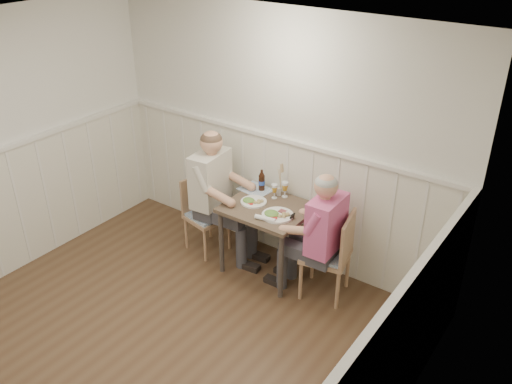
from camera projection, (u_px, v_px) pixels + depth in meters
ground_plane at (124, 370)px, 4.45m from camera, size 4.50×4.50×0.00m
room_shell at (99, 210)px, 3.73m from camera, size 4.04×4.54×2.60m
wainscot at (176, 261)px, 4.62m from camera, size 4.00×4.49×1.34m
dining_table at (268, 216)px, 5.38m from camera, size 0.82×0.70×0.75m
chair_right at (332, 252)px, 5.09m from camera, size 0.50×0.50×0.90m
chair_left at (204, 211)px, 5.85m from camera, size 0.46×0.46×0.83m
man_in_pink at (321, 247)px, 5.05m from camera, size 0.62×0.43×1.33m
diner_cream at (215, 203)px, 5.70m from camera, size 0.69×0.48×1.44m
plate_man at (276, 214)px, 5.16m from camera, size 0.31×0.31×0.08m
plate_diner at (252, 201)px, 5.40m from camera, size 0.26×0.26×0.07m
beer_glass_a at (285, 187)px, 5.46m from camera, size 0.07×0.07×0.17m
beer_glass_b at (274, 189)px, 5.44m from camera, size 0.06×0.06×0.15m
beer_bottle at (262, 181)px, 5.59m from camera, size 0.07×0.07×0.23m
rolled_napkin at (265, 219)px, 5.09m from camera, size 0.21×0.08×0.04m
grass_vase at (279, 180)px, 5.47m from camera, size 0.04×0.04×0.38m
gingham_mat at (256, 189)px, 5.65m from camera, size 0.35×0.30×0.01m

